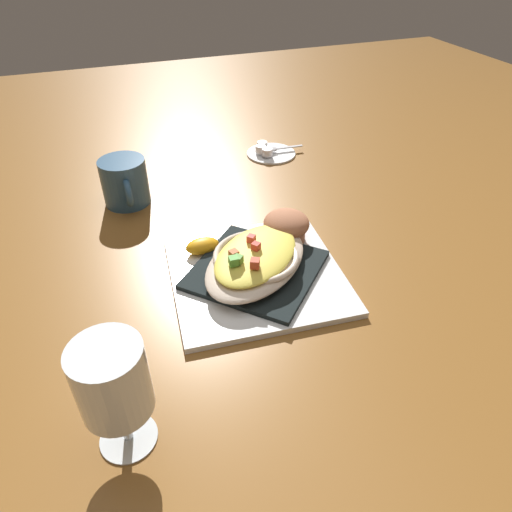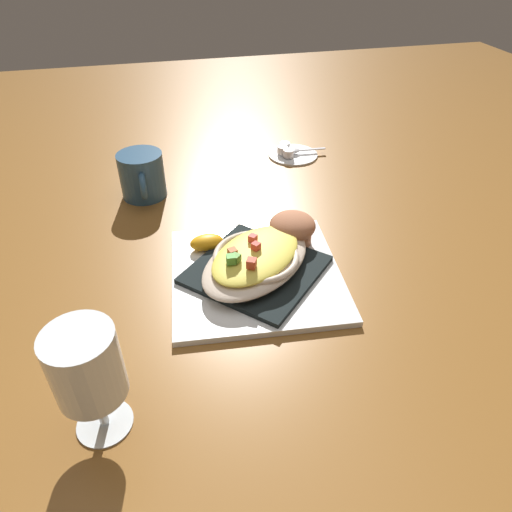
% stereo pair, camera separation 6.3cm
% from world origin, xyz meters
% --- Properties ---
extents(ground_plane, '(2.60, 2.60, 0.00)m').
position_xyz_m(ground_plane, '(0.00, 0.00, 0.00)').
color(ground_plane, brown).
extents(square_plate, '(0.28, 0.28, 0.01)m').
position_xyz_m(square_plate, '(0.00, 0.00, 0.01)').
color(square_plate, white).
rests_on(square_plate, ground_plane).
extents(folded_napkin, '(0.25, 0.25, 0.01)m').
position_xyz_m(folded_napkin, '(0.00, 0.00, 0.01)').
color(folded_napkin, black).
rests_on(folded_napkin, square_plate).
extents(gratin_dish, '(0.24, 0.23, 0.05)m').
position_xyz_m(gratin_dish, '(0.00, 0.00, 0.04)').
color(gratin_dish, beige).
rests_on(gratin_dish, folded_napkin).
extents(muffin, '(0.08, 0.08, 0.05)m').
position_xyz_m(muffin, '(-0.08, -0.06, 0.04)').
color(muffin, '#A2613F').
rests_on(muffin, square_plate).
extents(orange_garnish, '(0.06, 0.06, 0.02)m').
position_xyz_m(orange_garnish, '(0.06, -0.08, 0.02)').
color(orange_garnish, '#462967').
rests_on(orange_garnish, square_plate).
extents(coffee_mug, '(0.09, 0.12, 0.09)m').
position_xyz_m(coffee_mug, '(0.16, -0.30, 0.04)').
color(coffee_mug, '#2A4D6B').
rests_on(coffee_mug, ground_plane).
extents(stemmed_glass, '(0.07, 0.07, 0.14)m').
position_xyz_m(stemmed_glass, '(0.22, 0.21, 0.09)').
color(stemmed_glass, white).
rests_on(stemmed_glass, ground_plane).
extents(creamer_saucer, '(0.11, 0.11, 0.01)m').
position_xyz_m(creamer_saucer, '(-0.19, -0.41, 0.00)').
color(creamer_saucer, white).
rests_on(creamer_saucer, ground_plane).
extents(spoon, '(0.09, 0.03, 0.01)m').
position_xyz_m(spoon, '(-0.19, -0.41, 0.01)').
color(spoon, silver).
rests_on(spoon, creamer_saucer).
extents(creamer_cup_0, '(0.02, 0.02, 0.02)m').
position_xyz_m(creamer_cup_0, '(-0.17, -0.43, 0.02)').
color(creamer_cup_0, white).
rests_on(creamer_cup_0, creamer_saucer).
extents(creamer_cup_1, '(0.02, 0.02, 0.02)m').
position_xyz_m(creamer_cup_1, '(-0.16, -0.41, 0.02)').
color(creamer_cup_1, white).
rests_on(creamer_cup_1, creamer_saucer).
extents(creamer_cup_2, '(0.02, 0.02, 0.02)m').
position_xyz_m(creamer_cup_2, '(-0.17, -0.39, 0.02)').
color(creamer_cup_2, white).
rests_on(creamer_cup_2, creamer_saucer).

